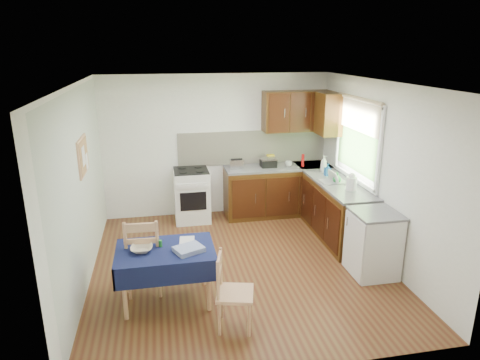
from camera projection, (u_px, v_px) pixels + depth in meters
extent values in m
plane|color=#512715|center=(239.00, 265.00, 5.99)|extent=(4.20, 4.20, 0.00)
cube|color=silver|center=(239.00, 83.00, 5.24)|extent=(4.00, 4.20, 0.02)
cube|color=white|center=(217.00, 146.00, 7.58)|extent=(4.00, 0.02, 2.50)
cube|color=white|center=(286.00, 252.00, 3.65)|extent=(4.00, 0.02, 2.50)
cube|color=silver|center=(80.00, 190.00, 5.25)|extent=(0.02, 4.20, 2.50)
cube|color=white|center=(380.00, 172.00, 5.98)|extent=(0.02, 4.20, 2.50)
cube|color=#341E09|center=(277.00, 191.00, 7.74)|extent=(1.90, 0.60, 0.86)
cube|color=#341E09|center=(337.00, 212.00, 6.78)|extent=(0.60, 1.70, 0.86)
cube|color=slate|center=(278.00, 167.00, 7.60)|extent=(1.90, 0.60, 0.04)
cube|color=slate|center=(339.00, 185.00, 6.64)|extent=(0.60, 1.70, 0.04)
cube|color=slate|center=(313.00, 165.00, 7.72)|extent=(0.60, 0.60, 0.04)
cube|color=#F1E8CD|center=(253.00, 147.00, 7.70)|extent=(2.70, 0.02, 0.60)
cube|color=#341E09|center=(297.00, 111.00, 7.50)|extent=(1.20, 0.35, 0.70)
cube|color=#341E09|center=(329.00, 114.00, 7.17)|extent=(0.35, 0.50, 0.70)
cube|color=white|center=(192.00, 195.00, 7.45)|extent=(0.60, 0.60, 0.90)
cube|color=black|center=(191.00, 170.00, 7.31)|extent=(0.58, 0.58, 0.02)
cube|color=black|center=(193.00, 201.00, 7.16)|extent=(0.44, 0.01, 0.32)
cube|color=#335824|center=(358.00, 144.00, 6.56)|extent=(0.01, 1.40, 0.85)
cube|color=white|center=(360.00, 101.00, 6.36)|extent=(0.04, 1.48, 0.06)
cube|color=white|center=(354.00, 178.00, 6.72)|extent=(0.04, 1.48, 0.06)
cube|color=tan|center=(358.00, 116.00, 6.42)|extent=(0.02, 1.36, 0.44)
cube|color=white|center=(373.00, 245.00, 5.66)|extent=(0.55, 0.58, 0.85)
cube|color=slate|center=(376.00, 213.00, 5.52)|extent=(0.58, 0.60, 0.03)
cube|color=tan|center=(83.00, 156.00, 5.43)|extent=(0.02, 0.62, 0.47)
cube|color=#925C3D|center=(84.00, 156.00, 5.44)|extent=(0.01, 0.56, 0.41)
cube|color=white|center=(84.00, 156.00, 5.36)|extent=(0.00, 0.18, 0.24)
cube|color=white|center=(87.00, 161.00, 5.58)|extent=(0.00, 0.15, 0.20)
cube|color=#0E1138|center=(165.00, 250.00, 4.96)|extent=(1.10, 0.73, 0.03)
cube|color=#0E1138|center=(167.00, 275.00, 4.64)|extent=(1.14, 0.02, 0.26)
cube|color=#0E1138|center=(165.00, 245.00, 5.35)|extent=(1.14, 0.02, 0.26)
cube|color=#0E1138|center=(116.00, 264.00, 4.89)|extent=(0.02, 0.77, 0.26)
cube|color=#0E1138|center=(213.00, 255.00, 5.10)|extent=(0.02, 0.77, 0.26)
cylinder|color=tan|center=(125.00, 294.00, 4.71)|extent=(0.05, 0.05, 0.65)
cylinder|color=tan|center=(209.00, 285.00, 4.88)|extent=(0.05, 0.05, 0.65)
cylinder|color=tan|center=(127.00, 268.00, 5.25)|extent=(0.05, 0.05, 0.65)
cylinder|color=tan|center=(203.00, 261.00, 5.42)|extent=(0.05, 0.05, 0.65)
cube|color=tan|center=(144.00, 256.00, 5.24)|extent=(0.47, 0.47, 0.04)
cube|color=tan|center=(141.00, 234.00, 4.95)|extent=(0.40, 0.05, 0.32)
cylinder|color=tan|center=(161.00, 265.00, 5.51)|extent=(0.04, 0.04, 0.48)
cylinder|color=tan|center=(132.00, 267.00, 5.46)|extent=(0.04, 0.04, 0.48)
cylinder|color=tan|center=(160.00, 279.00, 5.17)|extent=(0.04, 0.04, 0.48)
cylinder|color=tan|center=(129.00, 282.00, 5.12)|extent=(0.04, 0.04, 0.48)
cube|color=tan|center=(235.00, 294.00, 4.56)|extent=(0.47, 0.47, 0.04)
cube|color=tan|center=(219.00, 266.00, 4.47)|extent=(0.11, 0.34, 0.27)
cylinder|color=tan|center=(249.00, 319.00, 4.46)|extent=(0.03, 0.03, 0.41)
cylinder|color=tan|center=(250.00, 302.00, 4.76)|extent=(0.03, 0.03, 0.41)
cylinder|color=tan|center=(219.00, 319.00, 4.48)|extent=(0.03, 0.03, 0.41)
cylinder|color=tan|center=(222.00, 302.00, 4.77)|extent=(0.03, 0.03, 0.41)
cube|color=#B5B5BA|center=(236.00, 164.00, 7.42)|extent=(0.24, 0.14, 0.16)
cube|color=black|center=(236.00, 159.00, 7.39)|extent=(0.20, 0.02, 0.02)
cube|color=black|center=(268.00, 163.00, 7.55)|extent=(0.27, 0.23, 0.12)
cube|color=#B5B5BA|center=(268.00, 159.00, 7.52)|extent=(0.27, 0.23, 0.03)
cylinder|color=red|center=(303.00, 160.00, 7.54)|extent=(0.05, 0.05, 0.22)
cube|color=yellow|center=(270.00, 159.00, 7.72)|extent=(0.14, 0.11, 0.17)
cube|color=gray|center=(333.00, 182.00, 6.69)|extent=(0.38, 0.29, 0.02)
cylinder|color=white|center=(333.00, 177.00, 6.67)|extent=(0.05, 0.18, 0.18)
cylinder|color=white|center=(351.00, 184.00, 6.31)|extent=(0.16, 0.16, 0.19)
sphere|color=white|center=(352.00, 176.00, 6.27)|extent=(0.10, 0.10, 0.10)
imported|color=silver|center=(289.00, 164.00, 7.56)|extent=(0.16, 0.16, 0.10)
imported|color=white|center=(324.00, 164.00, 7.20)|extent=(0.15, 0.15, 0.28)
imported|color=#1A529D|center=(327.00, 170.00, 7.01)|extent=(0.10, 0.10, 0.20)
imported|color=#268B3E|center=(337.00, 178.00, 6.64)|extent=(0.18, 0.18, 0.17)
imported|color=beige|center=(142.00, 249.00, 4.90)|extent=(0.27, 0.27, 0.06)
imported|color=white|center=(180.00, 241.00, 5.14)|extent=(0.20, 0.26, 0.02)
cylinder|color=#22802E|center=(161.00, 244.00, 5.01)|extent=(0.04, 0.04, 0.08)
cube|color=#294397|center=(189.00, 249.00, 4.89)|extent=(0.39, 0.35, 0.06)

